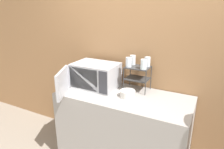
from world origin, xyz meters
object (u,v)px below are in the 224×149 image
(microwave, at_px, (94,76))
(glass_back_right, at_px, (147,62))
(dish_rack, at_px, (138,73))
(glass_back_left, at_px, (133,60))
(bowl, at_px, (128,94))
(glass_front_left, at_px, (129,62))
(glass_front_right, at_px, (144,64))

(microwave, relative_size, glass_back_right, 6.88)
(microwave, distance_m, dish_rack, 0.54)
(glass_back_left, relative_size, bowl, 0.67)
(dish_rack, xyz_separation_m, glass_back_right, (0.09, 0.06, 0.14))
(glass_front_left, xyz_separation_m, glass_front_right, (0.19, -0.01, 0.00))
(glass_front_left, distance_m, bowl, 0.37)
(dish_rack, xyz_separation_m, glass_front_right, (0.09, -0.06, 0.14))
(glass_front_right, bearing_deg, dish_rack, 145.21)
(dish_rack, height_order, bowl, dish_rack)
(glass_back_right, height_order, glass_back_left, same)
(glass_back_left, bearing_deg, bowl, -76.68)
(dish_rack, bearing_deg, glass_front_right, -34.79)
(glass_back_right, relative_size, glass_back_left, 1.00)
(microwave, bearing_deg, glass_back_left, 27.80)
(glass_back_right, bearing_deg, dish_rack, -146.18)
(dish_rack, height_order, glass_front_right, glass_front_right)
(glass_back_left, bearing_deg, glass_front_left, -91.02)
(microwave, distance_m, glass_front_left, 0.48)
(microwave, distance_m, bowl, 0.51)
(glass_back_left, bearing_deg, glass_front_right, -34.87)
(microwave, relative_size, dish_rack, 2.64)
(glass_back_right, bearing_deg, bowl, -111.01)
(glass_back_right, bearing_deg, microwave, -160.23)
(dish_rack, bearing_deg, bowl, -95.39)
(glass_front_left, bearing_deg, glass_back_right, 31.82)
(glass_back_right, bearing_deg, glass_back_left, 178.84)
(microwave, height_order, glass_front_left, glass_front_left)
(glass_front_left, height_order, glass_back_left, same)
(dish_rack, bearing_deg, microwave, -163.10)
(microwave, relative_size, glass_back_left, 6.88)
(glass_front_right, bearing_deg, glass_back_left, 145.13)
(dish_rack, height_order, glass_back_left, glass_back_left)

